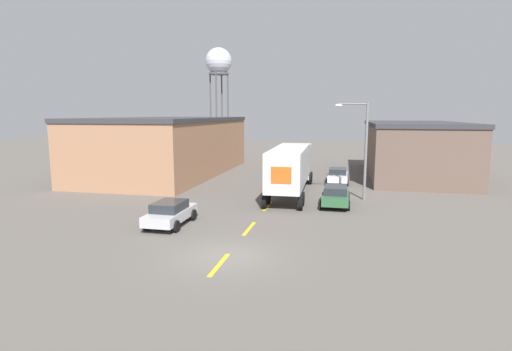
{
  "coord_description": "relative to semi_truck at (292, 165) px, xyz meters",
  "views": [
    {
      "loc": [
        5.07,
        -16.76,
        6.45
      ],
      "look_at": [
        -0.66,
        9.37,
        2.3
      ],
      "focal_mm": 28.0,
      "sensor_mm": 36.0,
      "label": 1
    }
  ],
  "objects": [
    {
      "name": "parked_car_left_near",
      "position": [
        -5.67,
        -11.18,
        -1.57
      ],
      "size": [
        1.99,
        4.14,
        1.43
      ],
      "color": "#B2B2B7",
      "rests_on": "ground_plane"
    },
    {
      "name": "semi_truck",
      "position": [
        0.0,
        0.0,
        0.0
      ],
      "size": [
        3.01,
        13.54,
        3.86
      ],
      "rotation": [
        0.0,
        0.0,
        0.02
      ],
      "color": "silver",
      "rests_on": "ground_plane"
    },
    {
      "name": "street_lamp",
      "position": [
        5.4,
        -1.53,
        1.95
      ],
      "size": [
        2.47,
        0.32,
        7.31
      ],
      "color": "slate",
      "rests_on": "ground_plane"
    },
    {
      "name": "warehouse_left",
      "position": [
        -14.29,
        7.61,
        0.71
      ],
      "size": [
        11.28,
        22.68,
        6.06
      ],
      "color": "#9E7051",
      "rests_on": "ground_plane"
    },
    {
      "name": "road_centerline",
      "position": [
        -1.02,
        -10.89,
        -2.32
      ],
      "size": [
        0.2,
        13.95,
        0.01
      ],
      "color": "gold",
      "rests_on": "ground_plane"
    },
    {
      "name": "water_tower",
      "position": [
        -18.9,
        40.28,
        13.3
      ],
      "size": [
        4.87,
        4.87,
        18.46
      ],
      "color": "#47474C",
      "rests_on": "ground_plane"
    },
    {
      "name": "ground_plane",
      "position": [
        -1.02,
        -15.44,
        -2.33
      ],
      "size": [
        160.0,
        160.0,
        0.0
      ],
      "primitive_type": "plane",
      "color": "#56514C"
    },
    {
      "name": "parked_car_right_mid",
      "position": [
        3.63,
        -4.08,
        -1.57
      ],
      "size": [
        1.99,
        4.14,
        1.43
      ],
      "color": "#2D5B38",
      "rests_on": "ground_plane"
    },
    {
      "name": "parked_car_right_far",
      "position": [
        3.63,
        5.42,
        -1.57
      ],
      "size": [
        1.99,
        4.14,
        1.43
      ],
      "color": "silver",
      "rests_on": "ground_plane"
    },
    {
      "name": "warehouse_right",
      "position": [
        11.11,
        11.56,
        0.49
      ],
      "size": [
        8.99,
        18.32,
        5.61
      ],
      "color": "brown",
      "rests_on": "ground_plane"
    }
  ]
}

